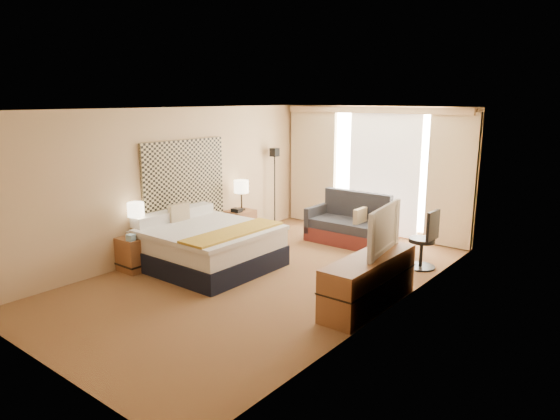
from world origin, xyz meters
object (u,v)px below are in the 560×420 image
Objects in this scene: nightstand_right at (241,224)px; floor_lamp at (275,171)px; nightstand_left at (136,253)px; loveseat at (350,226)px; media_dresser at (369,281)px; lamp_right at (241,187)px; desk_chair at (425,243)px; bed at (208,246)px; lamp_left at (136,210)px; television at (376,229)px.

floor_lamp is (-0.03, 1.13, 0.93)m from nightstand_right.
nightstand_left is 0.35× the size of loveseat.
nightstand_right is at bearing -151.89° from loveseat.
media_dresser is 2.94× the size of lamp_right.
lamp_right is (-3.65, -0.46, 0.58)m from desk_chair.
bed is at bearing -64.16° from nightstand_right.
floor_lamp reaches higher than lamp_left.
television is at bearing 9.25° from bed.
desk_chair is 4.74m from lamp_left.
loveseat is 4.05m from lamp_left.
lamp_right reaches higher than media_dresser.
television reaches higher than bed.
desk_chair is at bearing 7.41° from nightstand_right.
floor_lamp is (-0.84, 2.80, 0.85)m from bed.
loveseat is 2.54× the size of lamp_right.
floor_lamp is at bearing 106.66° from bed.
lamp_left is at bearing -119.42° from loveseat.
bed is 2.94m from loveseat.
floor_lamp is at bearing 145.29° from media_dresser.
lamp_left is (-0.01, 0.05, 0.71)m from nightstand_left.
bed is at bearing -140.06° from desk_chair.
bed is at bearing -73.34° from floor_lamp.
lamp_left is 3.87m from television.
desk_chair is (-0.03, 1.93, 0.09)m from media_dresser.
loveseat is 1.57× the size of desk_chair.
bed is 2.95m from television.
lamp_right is at bearing -87.49° from floor_lamp.
bed reaches higher than nightstand_left.
nightstand_left is at bearing -118.90° from loveseat.
loveseat is 2.76× the size of lamp_left.
bed reaches higher than media_dresser.
floor_lamp reaches higher than desk_chair.
lamp_left is (-0.82, -0.78, 0.63)m from bed.
lamp_right reaches higher than desk_chair.
loveseat is 2.15m from floor_lamp.
nightstand_left is 3.85m from media_dresser.
loveseat is 2.93m from television.
lamp_left is at bearing -136.62° from bed.
lamp_right is at bearing 89.27° from lamp_left.
floor_lamp is 1.51× the size of television.
bed is 3.59× the size of lamp_left.
lamp_right is at bearing 47.82° from nightstand_right.
nightstand_left is at bearing -90.43° from lamp_right.
lamp_left is at bearing -138.50° from desk_chair.
floor_lamp is 3.04× the size of lamp_left.
nightstand_right is 2.19m from loveseat.
bed is at bearing -175.63° from media_dresser.
bed is 1.29m from lamp_left.
bed is 1.30× the size of loveseat.
lamp_right is at bearing 158.22° from media_dresser.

